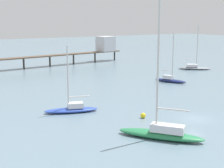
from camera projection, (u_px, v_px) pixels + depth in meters
ground_plane at (195, 119)px, 46.40m from camera, size 400.00×400.00×0.00m
pier at (84, 48)px, 104.41m from camera, size 58.60×9.58×7.97m
sailboat_gray at (194, 67)px, 91.51m from camera, size 8.46×7.76×11.87m
sailboat_navy at (170, 79)px, 73.01m from camera, size 4.31×7.30×10.59m
sailboat_blue at (72, 108)px, 49.49m from camera, size 8.10×4.63×9.83m
sailboat_green at (162, 131)px, 38.52m from camera, size 7.60×9.44×15.82m
mooring_buoy_far at (143, 115)px, 46.64m from camera, size 0.75×0.75×0.75m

